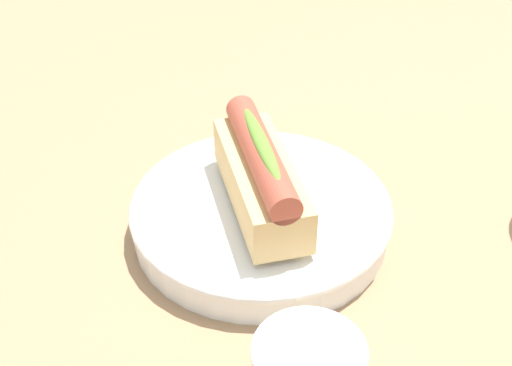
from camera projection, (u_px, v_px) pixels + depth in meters
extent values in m
plane|color=#9E7A56|center=(265.00, 243.00, 0.63)|extent=(2.40, 2.40, 0.00)
cylinder|color=white|center=(256.00, 219.00, 0.63)|extent=(0.22, 0.22, 0.03)
torus|color=white|center=(256.00, 207.00, 0.62)|extent=(0.23, 0.23, 0.01)
cube|color=#DBB270|center=(256.00, 183.00, 0.61)|extent=(0.15, 0.05, 0.04)
cylinder|color=#B24C38|center=(256.00, 156.00, 0.59)|extent=(0.15, 0.03, 0.03)
ellipsoid|color=olive|center=(256.00, 144.00, 0.58)|extent=(0.11, 0.01, 0.01)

